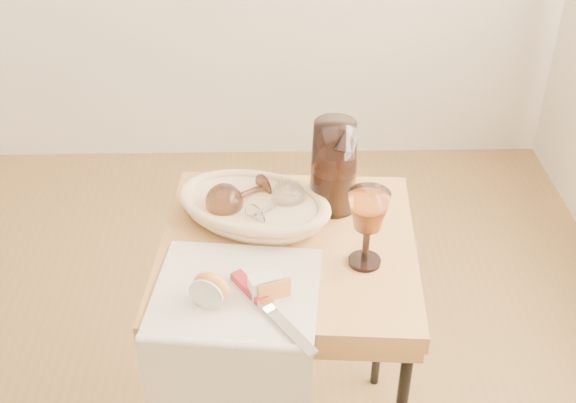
{
  "coord_description": "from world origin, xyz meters",
  "views": [
    {
      "loc": [
        0.64,
        -0.98,
        1.63
      ],
      "look_at": [
        0.67,
        0.22,
        0.81
      ],
      "focal_mm": 45.09,
      "sensor_mm": 36.0,
      "label": 1
    }
  ],
  "objects_px": {
    "pitcher": "(334,166)",
    "apple_half": "(211,287)",
    "side_table": "(288,357)",
    "goblet_lying_a": "(241,195)",
    "tea_towel": "(236,291)",
    "goblet_lying_b": "(274,204)",
    "bread_basket": "(254,209)",
    "table_knife": "(269,307)",
    "wine_goblet": "(367,229)"
  },
  "relations": [
    {
      "from": "pitcher",
      "to": "apple_half",
      "type": "relative_size",
      "value": 3.42
    },
    {
      "from": "side_table",
      "to": "pitcher",
      "type": "distance_m",
      "value": 0.48
    },
    {
      "from": "side_table",
      "to": "goblet_lying_a",
      "type": "bearing_deg",
      "value": 133.93
    },
    {
      "from": "tea_towel",
      "to": "goblet_lying_b",
      "type": "relative_size",
      "value": 2.61
    },
    {
      "from": "bread_basket",
      "to": "goblet_lying_a",
      "type": "xyz_separation_m",
      "value": [
        -0.03,
        0.01,
        0.03
      ]
    },
    {
      "from": "tea_towel",
      "to": "pitcher",
      "type": "bearing_deg",
      "value": 61.26
    },
    {
      "from": "goblet_lying_b",
      "to": "pitcher",
      "type": "height_order",
      "value": "pitcher"
    },
    {
      "from": "table_knife",
      "to": "pitcher",
      "type": "bearing_deg",
      "value": 124.06
    },
    {
      "from": "pitcher",
      "to": "apple_half",
      "type": "bearing_deg",
      "value": -110.48
    },
    {
      "from": "tea_towel",
      "to": "table_knife",
      "type": "relative_size",
      "value": 1.26
    },
    {
      "from": "pitcher",
      "to": "goblet_lying_a",
      "type": "bearing_deg",
      "value": -153.14
    },
    {
      "from": "side_table",
      "to": "wine_goblet",
      "type": "relative_size",
      "value": 3.99
    },
    {
      "from": "pitcher",
      "to": "table_knife",
      "type": "distance_m",
      "value": 0.39
    },
    {
      "from": "goblet_lying_a",
      "to": "apple_half",
      "type": "distance_m",
      "value": 0.29
    },
    {
      "from": "pitcher",
      "to": "table_knife",
      "type": "bearing_deg",
      "value": -94.66
    },
    {
      "from": "pitcher",
      "to": "side_table",
      "type": "bearing_deg",
      "value": -109.72
    },
    {
      "from": "bread_basket",
      "to": "goblet_lying_b",
      "type": "relative_size",
      "value": 2.53
    },
    {
      "from": "tea_towel",
      "to": "goblet_lying_b",
      "type": "xyz_separation_m",
      "value": [
        0.08,
        0.23,
        0.05
      ]
    },
    {
      "from": "side_table",
      "to": "bread_basket",
      "type": "height_order",
      "value": "bread_basket"
    },
    {
      "from": "wine_goblet",
      "to": "bread_basket",
      "type": "bearing_deg",
      "value": 144.88
    },
    {
      "from": "tea_towel",
      "to": "bread_basket",
      "type": "distance_m",
      "value": 0.25
    },
    {
      "from": "wine_goblet",
      "to": "apple_half",
      "type": "height_order",
      "value": "wine_goblet"
    },
    {
      "from": "tea_towel",
      "to": "goblet_lying_b",
      "type": "distance_m",
      "value": 0.25
    },
    {
      "from": "tea_towel",
      "to": "pitcher",
      "type": "distance_m",
      "value": 0.38
    },
    {
      "from": "bread_basket",
      "to": "apple_half",
      "type": "height_order",
      "value": "apple_half"
    },
    {
      "from": "tea_towel",
      "to": "goblet_lying_b",
      "type": "bearing_deg",
      "value": 78.15
    },
    {
      "from": "pitcher",
      "to": "wine_goblet",
      "type": "bearing_deg",
      "value": -58.45
    },
    {
      "from": "goblet_lying_a",
      "to": "goblet_lying_b",
      "type": "relative_size",
      "value": 1.11
    },
    {
      "from": "side_table",
      "to": "apple_half",
      "type": "distance_m",
      "value": 0.45
    },
    {
      "from": "pitcher",
      "to": "wine_goblet",
      "type": "xyz_separation_m",
      "value": [
        0.05,
        -0.21,
        -0.02
      ]
    },
    {
      "from": "bread_basket",
      "to": "apple_half",
      "type": "distance_m",
      "value": 0.29
    },
    {
      "from": "bread_basket",
      "to": "tea_towel",
      "type": "bearing_deg",
      "value": -74.24
    },
    {
      "from": "bread_basket",
      "to": "table_knife",
      "type": "relative_size",
      "value": 1.22
    },
    {
      "from": "goblet_lying_b",
      "to": "apple_half",
      "type": "distance_m",
      "value": 0.29
    },
    {
      "from": "goblet_lying_b",
      "to": "apple_half",
      "type": "xyz_separation_m",
      "value": [
        -0.12,
        -0.26,
        -0.01
      ]
    },
    {
      "from": "goblet_lying_a",
      "to": "goblet_lying_b",
      "type": "height_order",
      "value": "goblet_lying_a"
    },
    {
      "from": "goblet_lying_b",
      "to": "wine_goblet",
      "type": "height_order",
      "value": "wine_goblet"
    },
    {
      "from": "side_table",
      "to": "wine_goblet",
      "type": "xyz_separation_m",
      "value": [
        0.16,
        -0.07,
        0.43
      ]
    },
    {
      "from": "goblet_lying_a",
      "to": "apple_half",
      "type": "relative_size",
      "value": 1.84
    },
    {
      "from": "goblet_lying_a",
      "to": "table_knife",
      "type": "xyz_separation_m",
      "value": [
        0.06,
        -0.32,
        -0.04
      ]
    },
    {
      "from": "tea_towel",
      "to": "apple_half",
      "type": "xyz_separation_m",
      "value": [
        -0.05,
        -0.03,
        0.04
      ]
    },
    {
      "from": "apple_half",
      "to": "pitcher",
      "type": "bearing_deg",
      "value": 72.69
    },
    {
      "from": "side_table",
      "to": "goblet_lying_a",
      "type": "distance_m",
      "value": 0.42
    },
    {
      "from": "side_table",
      "to": "apple_half",
      "type": "bearing_deg",
      "value": -128.66
    },
    {
      "from": "side_table",
      "to": "apple_half",
      "type": "relative_size",
      "value": 9.33
    },
    {
      "from": "goblet_lying_a",
      "to": "apple_half",
      "type": "height_order",
      "value": "goblet_lying_a"
    },
    {
      "from": "apple_half",
      "to": "wine_goblet",
      "type": "bearing_deg",
      "value": 41.51
    },
    {
      "from": "tea_towel",
      "to": "wine_goblet",
      "type": "height_order",
      "value": "wine_goblet"
    },
    {
      "from": "bread_basket",
      "to": "pitcher",
      "type": "distance_m",
      "value": 0.2
    },
    {
      "from": "side_table",
      "to": "bread_basket",
      "type": "distance_m",
      "value": 0.39
    }
  ]
}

